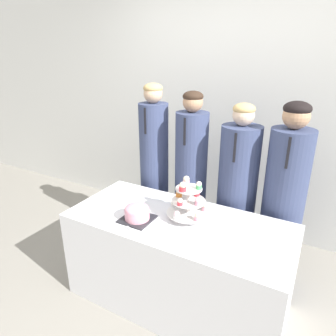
{
  "coord_description": "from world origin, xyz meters",
  "views": [
    {
      "loc": [
        0.83,
        -1.28,
        1.8
      ],
      "look_at": [
        -0.1,
        0.39,
        1.07
      ],
      "focal_mm": 32.0,
      "sensor_mm": 36.0,
      "label": 1
    }
  ],
  "objects_px": {
    "student_0": "(154,174)",
    "student_2": "(236,199)",
    "cake_knife": "(133,232)",
    "student_3": "(282,206)",
    "student_1": "(190,184)",
    "round_cake": "(137,212)",
    "cupcake_stand": "(189,201)"
  },
  "relations": [
    {
      "from": "round_cake",
      "to": "cake_knife",
      "type": "height_order",
      "value": "round_cake"
    },
    {
      "from": "student_0",
      "to": "student_2",
      "type": "bearing_deg",
      "value": 0.0
    },
    {
      "from": "cake_knife",
      "to": "student_0",
      "type": "relative_size",
      "value": 0.15
    },
    {
      "from": "cupcake_stand",
      "to": "student_2",
      "type": "relative_size",
      "value": 0.21
    },
    {
      "from": "student_3",
      "to": "round_cake",
      "type": "bearing_deg",
      "value": -140.96
    },
    {
      "from": "student_1",
      "to": "student_2",
      "type": "xyz_separation_m",
      "value": [
        0.41,
        0.0,
        -0.04
      ]
    },
    {
      "from": "round_cake",
      "to": "student_2",
      "type": "xyz_separation_m",
      "value": [
        0.5,
        0.7,
        -0.08
      ]
    },
    {
      "from": "cupcake_stand",
      "to": "student_3",
      "type": "bearing_deg",
      "value": 41.94
    },
    {
      "from": "student_0",
      "to": "student_2",
      "type": "distance_m",
      "value": 0.79
    },
    {
      "from": "student_1",
      "to": "student_3",
      "type": "bearing_deg",
      "value": 0.0
    },
    {
      "from": "round_cake",
      "to": "student_3",
      "type": "height_order",
      "value": "student_3"
    },
    {
      "from": "cake_knife",
      "to": "student_3",
      "type": "distance_m",
      "value": 1.16
    },
    {
      "from": "cake_knife",
      "to": "cupcake_stand",
      "type": "height_order",
      "value": "cupcake_stand"
    },
    {
      "from": "cupcake_stand",
      "to": "cake_knife",
      "type": "bearing_deg",
      "value": -125.4
    },
    {
      "from": "round_cake",
      "to": "student_3",
      "type": "distance_m",
      "value": 1.11
    },
    {
      "from": "round_cake",
      "to": "student_0",
      "type": "height_order",
      "value": "student_0"
    },
    {
      "from": "cake_knife",
      "to": "student_0",
      "type": "bearing_deg",
      "value": 132.11
    },
    {
      "from": "cupcake_stand",
      "to": "student_1",
      "type": "height_order",
      "value": "student_1"
    },
    {
      "from": "round_cake",
      "to": "student_0",
      "type": "relative_size",
      "value": 0.14
    },
    {
      "from": "student_2",
      "to": "student_3",
      "type": "bearing_deg",
      "value": 0.0
    },
    {
      "from": "student_2",
      "to": "student_3",
      "type": "distance_m",
      "value": 0.36
    },
    {
      "from": "student_2",
      "to": "student_3",
      "type": "height_order",
      "value": "student_3"
    },
    {
      "from": "round_cake",
      "to": "cupcake_stand",
      "type": "bearing_deg",
      "value": 33.0
    },
    {
      "from": "student_0",
      "to": "student_1",
      "type": "distance_m",
      "value": 0.37
    },
    {
      "from": "student_0",
      "to": "student_2",
      "type": "xyz_separation_m",
      "value": [
        0.78,
        0.0,
        -0.07
      ]
    },
    {
      "from": "student_0",
      "to": "student_2",
      "type": "height_order",
      "value": "student_0"
    },
    {
      "from": "round_cake",
      "to": "student_2",
      "type": "relative_size",
      "value": 0.15
    },
    {
      "from": "cake_knife",
      "to": "student_1",
      "type": "bearing_deg",
      "value": 107.96
    },
    {
      "from": "cake_knife",
      "to": "student_2",
      "type": "distance_m",
      "value": 0.94
    },
    {
      "from": "round_cake",
      "to": "cake_knife",
      "type": "distance_m",
      "value": 0.16
    },
    {
      "from": "round_cake",
      "to": "student_0",
      "type": "bearing_deg",
      "value": 112.28
    },
    {
      "from": "cupcake_stand",
      "to": "student_0",
      "type": "bearing_deg",
      "value": 139.58
    }
  ]
}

